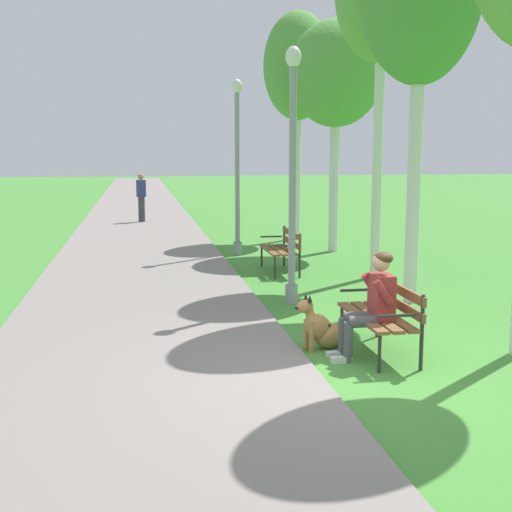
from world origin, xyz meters
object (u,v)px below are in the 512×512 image
at_px(dog_shepherd, 321,329).
at_px(lamp_post_near, 292,174).
at_px(park_bench_mid, 283,247).
at_px(birch_tree_fourth, 336,75).
at_px(park_bench_near, 384,311).
at_px(lamp_post_mid, 237,165).
at_px(pedestrian_distant, 141,198).
at_px(birch_tree_fifth, 298,67).
at_px(person_seated_on_near_bench, 372,301).

relative_size(dog_shepherd, lamp_post_near, 0.21).
distance_m(park_bench_mid, dog_shepherd, 5.34).
bearing_deg(lamp_post_near, park_bench_mid, 80.72).
bearing_deg(park_bench_mid, dog_shepherd, -97.15).
bearing_deg(birch_tree_fourth, dog_shepherd, -107.37).
height_order(park_bench_near, lamp_post_near, lamp_post_near).
height_order(park_bench_near, lamp_post_mid, lamp_post_mid).
relative_size(park_bench_near, pedestrian_distant, 0.91).
distance_m(birch_tree_fourth, birch_tree_fifth, 2.47).
bearing_deg(park_bench_near, park_bench_mid, 90.25).
height_order(birch_tree_fourth, pedestrian_distant, birch_tree_fourth).
distance_m(park_bench_near, birch_tree_fifth, 11.38).
xyz_separation_m(park_bench_mid, person_seated_on_near_bench, (-0.18, -5.74, 0.17)).
bearing_deg(park_bench_mid, person_seated_on_near_bench, -91.83).
bearing_deg(person_seated_on_near_bench, dog_shepherd, 136.82).
bearing_deg(birch_tree_fifth, park_bench_mid, -106.36).
relative_size(park_bench_near, lamp_post_mid, 0.38).
distance_m(person_seated_on_near_bench, dog_shepherd, 0.78).
bearing_deg(pedestrian_distant, lamp_post_mid, -74.18).
bearing_deg(park_bench_mid, birch_tree_fifth, 73.64).
relative_size(person_seated_on_near_bench, birch_tree_fourth, 0.23).
height_order(park_bench_mid, lamp_post_mid, lamp_post_mid).
distance_m(park_bench_near, lamp_post_near, 3.22).
bearing_deg(dog_shepherd, lamp_post_near, 85.22).
xyz_separation_m(lamp_post_mid, birch_tree_fifth, (2.01, 2.54, 2.51)).
distance_m(park_bench_near, pedestrian_distant, 15.80).
bearing_deg(park_bench_mid, park_bench_near, -89.75).
bearing_deg(park_bench_mid, lamp_post_near, -99.28).
xyz_separation_m(park_bench_near, park_bench_mid, (-0.02, 5.57, 0.00)).
height_order(park_bench_mid, birch_tree_fourth, birch_tree_fourth).
distance_m(dog_shepherd, lamp_post_mid, 7.93).
xyz_separation_m(park_bench_mid, pedestrian_distant, (-2.69, 10.00, 0.33)).
xyz_separation_m(birch_tree_fourth, pedestrian_distant, (-4.49, 7.43, -3.30)).
bearing_deg(lamp_post_near, person_seated_on_near_bench, -84.81).
xyz_separation_m(person_seated_on_near_bench, dog_shepherd, (-0.48, 0.45, -0.42)).
relative_size(lamp_post_near, birch_tree_fifth, 0.65).
height_order(lamp_post_near, lamp_post_mid, lamp_post_mid).
height_order(dog_shepherd, birch_tree_fifth, birch_tree_fifth).
height_order(lamp_post_mid, pedestrian_distant, lamp_post_mid).
distance_m(dog_shepherd, pedestrian_distant, 15.43).
xyz_separation_m(park_bench_mid, lamp_post_near, (-0.45, -2.77, 1.53)).
bearing_deg(dog_shepherd, person_seated_on_near_bench, -43.18).
height_order(person_seated_on_near_bench, lamp_post_mid, lamp_post_mid).
bearing_deg(pedestrian_distant, person_seated_on_near_bench, -80.94).
xyz_separation_m(person_seated_on_near_bench, pedestrian_distant, (-2.51, 15.74, 0.16)).
relative_size(lamp_post_mid, birch_tree_fourth, 0.74).
distance_m(park_bench_near, dog_shepherd, 0.78).
xyz_separation_m(dog_shepherd, birch_tree_fifth, (2.12, 10.26, 4.32)).
bearing_deg(dog_shepherd, birch_tree_fourth, 72.63).
relative_size(park_bench_near, park_bench_mid, 1.00).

